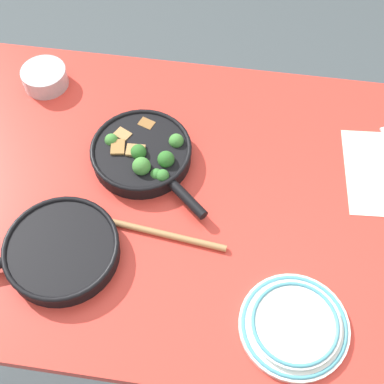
% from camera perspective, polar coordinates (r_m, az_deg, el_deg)
% --- Properties ---
extents(ground_plane, '(14.00, 14.00, 0.00)m').
position_cam_1_polar(ground_plane, '(1.94, 0.00, -12.36)').
color(ground_plane, '#424C51').
extents(dining_table_red, '(1.31, 0.87, 0.75)m').
position_cam_1_polar(dining_table_red, '(1.33, 0.00, -2.33)').
color(dining_table_red, red).
rests_on(dining_table_red, ground_plane).
extents(skillet_broccoli, '(0.31, 0.29, 0.07)m').
position_cam_1_polar(skillet_broccoli, '(1.30, -5.30, 4.12)').
color(skillet_broccoli, black).
rests_on(skillet_broccoli, dining_table_red).
extents(skillet_eggs, '(0.36, 0.25, 0.04)m').
position_cam_1_polar(skillet_eggs, '(1.20, -13.86, -6.05)').
color(skillet_eggs, black).
rests_on(skillet_eggs, dining_table_red).
extents(wooden_spoon, '(0.38, 0.07, 0.02)m').
position_cam_1_polar(wooden_spoon, '(1.22, -7.17, -3.50)').
color(wooden_spoon, '#A87A4C').
rests_on(wooden_spoon, dining_table_red).
extents(dinner_plate_stack, '(0.23, 0.23, 0.03)m').
position_cam_1_polar(dinner_plate_stack, '(1.13, 10.87, -13.76)').
color(dinner_plate_stack, white).
rests_on(dinner_plate_stack, dining_table_red).
extents(prep_bowl_steel, '(0.12, 0.12, 0.05)m').
position_cam_1_polar(prep_bowl_steel, '(1.52, -15.43, 11.71)').
color(prep_bowl_steel, '#B7B7BC').
rests_on(prep_bowl_steel, dining_table_red).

